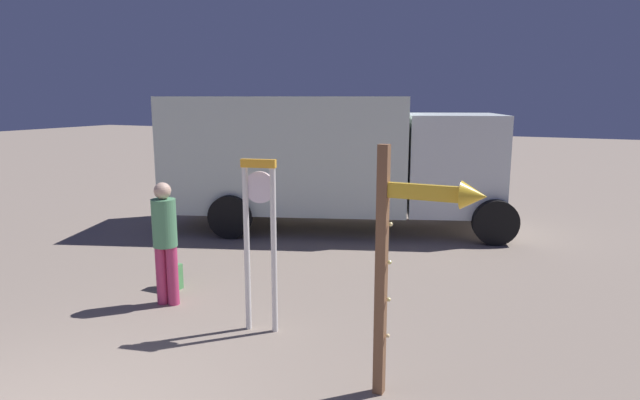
{
  "coord_description": "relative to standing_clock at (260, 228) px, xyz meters",
  "views": [
    {
      "loc": [
        3.89,
        -2.5,
        2.88
      ],
      "look_at": [
        0.23,
        5.45,
        1.2
      ],
      "focal_mm": 30.23,
      "sensor_mm": 36.0,
      "label": 1
    }
  ],
  "objects": [
    {
      "name": "box_truck_near",
      "position": [
        -1.51,
        5.33,
        0.29
      ],
      "size": [
        7.74,
        4.72,
        2.89
      ],
      "color": "silver",
      "rests_on": "ground_plane"
    },
    {
      "name": "backpack",
      "position": [
        -2.03,
        0.71,
        -1.12
      ],
      "size": [
        0.34,
        0.21,
        0.39
      ],
      "color": "#539F58",
      "rests_on": "ground_plane"
    },
    {
      "name": "person_near_clock",
      "position": [
        -1.65,
        0.19,
        -0.34
      ],
      "size": [
        0.33,
        0.33,
        1.74
      ],
      "color": "#BF3564",
      "rests_on": "ground_plane"
    },
    {
      "name": "standing_clock",
      "position": [
        0.0,
        0.0,
        0.0
      ],
      "size": [
        0.43,
        0.17,
        2.16
      ],
      "color": "white",
      "rests_on": "ground_plane"
    },
    {
      "name": "arrow_sign",
      "position": [
        2.11,
        -0.78,
        0.28
      ],
      "size": [
        0.98,
        0.25,
        2.46
      ],
      "color": "brown",
      "rests_on": "ground_plane"
    },
    {
      "name": "box_truck_far",
      "position": [
        -6.04,
        16.32,
        0.23
      ],
      "size": [
        6.68,
        4.11,
        2.77
      ],
      "color": "silver",
      "rests_on": "ground_plane"
    }
  ]
}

